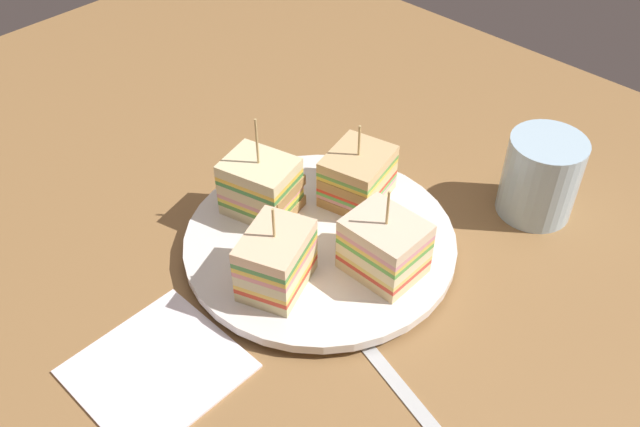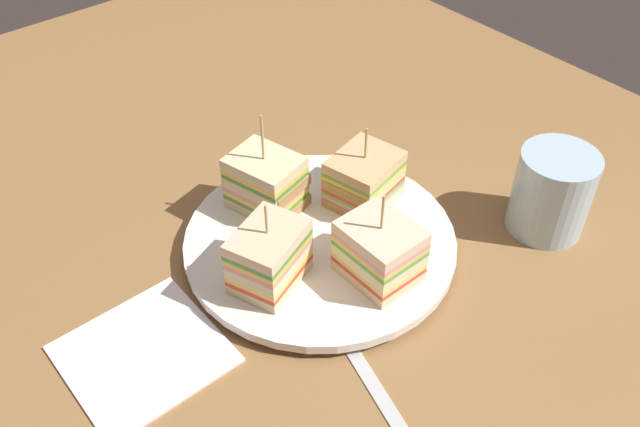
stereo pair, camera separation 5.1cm
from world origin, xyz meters
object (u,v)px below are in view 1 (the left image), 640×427
(sandwich_wedge_1, at_px, (357,176))
(sandwich_wedge_2, at_px, (261,187))
(sandwich_wedge_3, at_px, (276,260))
(napkin, at_px, (156,367))
(sandwich_wedge_0, at_px, (384,247))
(plate, at_px, (320,242))
(drinking_glass, at_px, (539,182))

(sandwich_wedge_1, distance_m, sandwich_wedge_2, 0.10)
(sandwich_wedge_3, relative_size, napkin, 0.71)
(sandwich_wedge_1, bearing_deg, sandwich_wedge_0, 41.52)
(sandwich_wedge_1, xyz_separation_m, sandwich_wedge_3, (-0.03, 0.14, 0.00))
(plate, distance_m, sandwich_wedge_0, 0.08)
(sandwich_wedge_0, height_order, sandwich_wedge_3, sandwich_wedge_0)
(sandwich_wedge_3, relative_size, drinking_glass, 1.02)
(sandwich_wedge_2, bearing_deg, sandwich_wedge_3, -49.65)
(sandwich_wedge_0, distance_m, napkin, 0.22)
(sandwich_wedge_3, bearing_deg, sandwich_wedge_0, -56.85)
(sandwich_wedge_0, bearing_deg, napkin, 70.53)
(sandwich_wedge_3, distance_m, drinking_glass, 0.28)
(sandwich_wedge_2, relative_size, napkin, 0.87)
(plate, height_order, sandwich_wedge_0, sandwich_wedge_0)
(napkin, distance_m, drinking_glass, 0.41)
(sandwich_wedge_1, bearing_deg, sandwich_wedge_3, -1.70)
(drinking_glass, bearing_deg, sandwich_wedge_3, 68.46)
(plate, xyz_separation_m, sandwich_wedge_3, (-0.01, 0.07, 0.04))
(sandwich_wedge_0, xyz_separation_m, napkin, (0.07, 0.20, -0.04))
(drinking_glass, bearing_deg, sandwich_wedge_1, 43.75)
(sandwich_wedge_0, bearing_deg, plate, 7.23)
(napkin, bearing_deg, drinking_glass, -107.00)
(plate, height_order, sandwich_wedge_1, sandwich_wedge_1)
(napkin, bearing_deg, sandwich_wedge_1, -87.10)
(sandwich_wedge_3, bearing_deg, sandwich_wedge_1, -9.70)
(sandwich_wedge_0, relative_size, drinking_glass, 1.06)
(sandwich_wedge_2, relative_size, sandwich_wedge_3, 1.22)
(sandwich_wedge_1, relative_size, drinking_glass, 1.00)
(sandwich_wedge_0, height_order, sandwich_wedge_2, sandwich_wedge_2)
(napkin, bearing_deg, sandwich_wedge_0, -109.25)
(napkin, relative_size, drinking_glass, 1.43)
(plate, relative_size, sandwich_wedge_1, 3.01)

